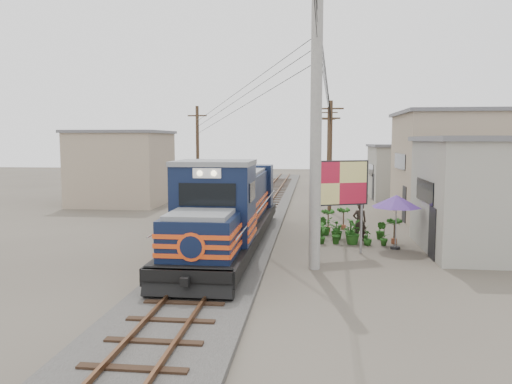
# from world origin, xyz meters

# --- Properties ---
(ground) EXTENTS (120.00, 120.00, 0.00)m
(ground) POSITION_xyz_m (0.00, 0.00, 0.00)
(ground) COLOR #473F35
(ground) RESTS_ON ground
(ballast) EXTENTS (3.60, 70.00, 0.16)m
(ballast) POSITION_xyz_m (0.00, 10.00, 0.08)
(ballast) COLOR #595651
(ballast) RESTS_ON ground
(track) EXTENTS (1.15, 70.00, 0.12)m
(track) POSITION_xyz_m (0.00, 10.00, 0.26)
(track) COLOR #51331E
(track) RESTS_ON ground
(locomotive) EXTENTS (2.73, 14.87, 3.68)m
(locomotive) POSITION_xyz_m (0.00, 2.51, 1.63)
(locomotive) COLOR black
(locomotive) RESTS_ON ground
(utility_pole_main) EXTENTS (0.40, 0.40, 10.00)m
(utility_pole_main) POSITION_xyz_m (3.50, -0.50, 5.00)
(utility_pole_main) COLOR #9E9B93
(utility_pole_main) RESTS_ON ground
(wooden_pole_mid) EXTENTS (1.60, 0.24, 7.00)m
(wooden_pole_mid) POSITION_xyz_m (4.50, 14.00, 3.68)
(wooden_pole_mid) COLOR #4C3826
(wooden_pole_mid) RESTS_ON ground
(wooden_pole_far) EXTENTS (1.60, 0.24, 7.50)m
(wooden_pole_far) POSITION_xyz_m (4.80, 28.00, 3.93)
(wooden_pole_far) COLOR #4C3826
(wooden_pole_far) RESTS_ON ground
(wooden_pole_left) EXTENTS (1.60, 0.24, 7.00)m
(wooden_pole_left) POSITION_xyz_m (-5.00, 18.00, 3.68)
(wooden_pole_left) COLOR #4C3826
(wooden_pole_left) RESTS_ON ground
(power_lines) EXTENTS (9.65, 19.00, 3.30)m
(power_lines) POSITION_xyz_m (-0.14, 8.49, 7.56)
(power_lines) COLOR black
(power_lines) RESTS_ON ground
(shophouse_mid) EXTENTS (8.40, 7.35, 6.20)m
(shophouse_mid) POSITION_xyz_m (12.50, 12.00, 3.11)
(shophouse_mid) COLOR gray
(shophouse_mid) RESTS_ON ground
(shophouse_back) EXTENTS (6.30, 6.30, 4.20)m
(shophouse_back) POSITION_xyz_m (11.00, 22.00, 2.11)
(shophouse_back) COLOR gray
(shophouse_back) RESTS_ON ground
(shophouse_left) EXTENTS (6.30, 6.30, 5.20)m
(shophouse_left) POSITION_xyz_m (-10.00, 16.00, 2.61)
(shophouse_left) COLOR gray
(shophouse_left) RESTS_ON ground
(billboard) EXTENTS (2.30, 1.02, 3.76)m
(billboard) POSITION_xyz_m (4.45, 1.75, 2.78)
(billboard) COLOR #99999E
(billboard) RESTS_ON ground
(market_umbrella) EXTENTS (2.66, 2.66, 2.28)m
(market_umbrella) POSITION_xyz_m (6.88, 3.13, 2.00)
(market_umbrella) COLOR black
(market_umbrella) RESTS_ON ground
(vendor) EXTENTS (0.72, 0.56, 1.76)m
(vendor) POSITION_xyz_m (5.54, 4.64, 0.88)
(vendor) COLOR black
(vendor) RESTS_ON ground
(plant_nursery) EXTENTS (3.42, 2.99, 1.07)m
(plant_nursery) POSITION_xyz_m (4.85, 4.61, 0.47)
(plant_nursery) COLOR #205317
(plant_nursery) RESTS_ON ground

